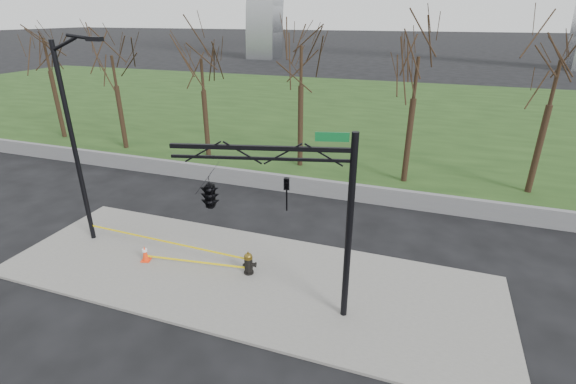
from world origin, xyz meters
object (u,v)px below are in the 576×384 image
(fire_hydrant, at_px, (249,263))
(traffic_cone, at_px, (145,253))
(street_light, at_px, (75,133))
(traffic_signal_mast, at_px, (236,193))

(fire_hydrant, bearing_deg, traffic_cone, 174.43)
(street_light, bearing_deg, traffic_cone, -10.97)
(traffic_cone, bearing_deg, traffic_signal_mast, -15.52)
(fire_hydrant, height_order, traffic_signal_mast, traffic_signal_mast)
(fire_hydrant, distance_m, street_light, 8.23)
(traffic_cone, xyz_separation_m, street_light, (-3.00, 0.74, 4.27))
(fire_hydrant, bearing_deg, traffic_signal_mast, -85.42)
(traffic_cone, height_order, traffic_signal_mast, traffic_signal_mast)
(traffic_signal_mast, bearing_deg, fire_hydrant, 93.52)
(fire_hydrant, height_order, street_light, street_light)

